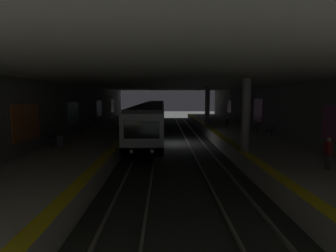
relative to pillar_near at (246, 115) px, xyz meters
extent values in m
plane|color=#2D302D|center=(9.51, 4.35, -3.33)|extent=(120.00, 120.00, 0.00)
cube|color=gray|center=(9.51, 1.43, -3.25)|extent=(60.00, 0.09, 0.16)
cube|color=gray|center=(9.51, 2.87, -3.25)|extent=(60.00, 0.09, 0.16)
cube|color=gray|center=(9.51, 5.83, -3.25)|extent=(60.00, 0.09, 0.16)
cube|color=gray|center=(9.51, 7.27, -3.25)|extent=(60.00, 0.09, 0.16)
cube|color=#B7B2A8|center=(9.51, -2.20, -2.80)|extent=(60.00, 5.30, 1.05)
cube|color=yellow|center=(9.51, 0.15, -2.27)|extent=(60.00, 0.60, 0.01)
cube|color=#B7B2A8|center=(9.51, 10.90, -2.80)|extent=(60.00, 5.30, 1.05)
cube|color=yellow|center=(9.51, 8.55, -2.27)|extent=(60.00, 0.60, 0.01)
cube|color=slate|center=(9.51, -5.10, -0.53)|extent=(60.00, 0.50, 5.60)
cube|color=#BF4C8C|center=(12.64, -4.82, -0.38)|extent=(2.78, 0.06, 2.59)
cube|color=#BF4C8C|center=(26.27, -4.82, -0.38)|extent=(2.47, 0.06, 1.87)
cube|color=slate|center=(9.51, 13.80, -0.53)|extent=(60.00, 0.50, 5.60)
cube|color=orange|center=(-0.38, 13.52, -0.38)|extent=(3.51, 0.06, 2.18)
cube|color=#4CA566|center=(8.99, 13.52, -0.38)|extent=(3.10, 0.06, 2.07)
cube|color=#338CCC|center=(19.80, 13.52, -0.38)|extent=(3.01, 0.06, 2.05)
cube|color=orange|center=(29.66, 13.52, -0.38)|extent=(2.74, 0.06, 2.11)
cube|color=#ADAAA3|center=(9.51, 4.35, 2.47)|extent=(60.00, 19.40, 0.40)
cylinder|color=gray|center=(0.00, 0.00, 0.00)|extent=(0.56, 0.56, 4.55)
cylinder|color=gray|center=(16.48, 0.00, 0.00)|extent=(0.56, 0.56, 4.55)
cube|color=#B7BCC6|center=(9.86, 6.55, -1.27)|extent=(19.78, 2.80, 2.70)
cube|color=navy|center=(9.86, 6.55, -2.33)|extent=(19.78, 2.82, 0.56)
cube|color=black|center=(9.86, 6.55, -0.92)|extent=(18.20, 2.83, 0.90)
cube|color=#47474C|center=(9.86, 6.55, 0.21)|extent=(19.39, 2.58, 0.24)
cube|color=black|center=(4.42, 6.55, -2.79)|extent=(2.20, 1.64, 0.76)
cube|color=black|center=(15.30, 6.55, -2.79)|extent=(2.20, 1.64, 0.76)
cube|color=black|center=(-0.06, 6.55, -0.92)|extent=(0.04, 2.24, 1.10)
cylinder|color=silver|center=(-0.06, 5.90, -2.27)|extent=(0.04, 0.24, 0.24)
cylinder|color=silver|center=(-0.06, 7.20, -2.27)|extent=(0.04, 0.24, 0.24)
cube|color=#B7BCC6|center=(30.24, 6.55, -1.27)|extent=(19.78, 2.80, 2.70)
cube|color=navy|center=(30.24, 6.55, -2.33)|extent=(19.78, 2.82, 0.56)
cube|color=black|center=(30.24, 6.55, -0.92)|extent=(18.20, 2.83, 0.90)
cube|color=#47474C|center=(30.24, 6.55, 0.21)|extent=(19.39, 2.58, 0.24)
cube|color=black|center=(24.80, 6.55, -2.79)|extent=(2.20, 1.64, 0.76)
cube|color=black|center=(35.68, 6.55, -2.79)|extent=(2.20, 1.64, 0.76)
cylinder|color=#262628|center=(6.66, -4.10, -2.07)|extent=(0.08, 0.08, 0.42)
cylinder|color=#262628|center=(8.02, -4.10, -2.07)|extent=(0.08, 0.08, 0.42)
cube|color=#4C4C51|center=(7.34, -4.10, -1.82)|extent=(1.70, 0.44, 0.08)
cube|color=#4C4C51|center=(7.34, -4.32, -1.62)|extent=(1.70, 0.06, 0.40)
cylinder|color=#262628|center=(10.41, -4.10, -2.07)|extent=(0.08, 0.08, 0.42)
cylinder|color=#262628|center=(11.77, -4.10, -2.07)|extent=(0.08, 0.08, 0.42)
cube|color=#4C4C51|center=(11.09, -4.10, -1.82)|extent=(1.70, 0.44, 0.08)
cube|color=#4C4C51|center=(11.09, -4.32, -1.62)|extent=(1.70, 0.06, 0.40)
cylinder|color=#262628|center=(18.62, -4.10, -2.07)|extent=(0.08, 0.08, 0.42)
cylinder|color=#262628|center=(19.98, -4.10, -2.07)|extent=(0.08, 0.08, 0.42)
cube|color=#4C4C51|center=(19.30, -4.10, -1.82)|extent=(1.70, 0.44, 0.08)
cube|color=#4C4C51|center=(19.30, -4.32, -1.62)|extent=(1.70, 0.06, 0.40)
cylinder|color=#262628|center=(1.64, 12.80, -2.07)|extent=(0.08, 0.08, 0.42)
cylinder|color=#262628|center=(3.00, 12.80, -2.07)|extent=(0.08, 0.08, 0.42)
cube|color=#4C4C51|center=(2.32, 12.80, -1.82)|extent=(1.70, 0.44, 0.08)
cube|color=#4C4C51|center=(2.32, 13.02, -1.62)|extent=(1.70, 0.06, 0.40)
cylinder|color=#262628|center=(15.60, 12.80, -2.07)|extent=(0.08, 0.08, 0.42)
cylinder|color=#262628|center=(16.96, 12.80, -2.07)|extent=(0.08, 0.08, 0.42)
cube|color=#4C4C51|center=(16.28, 12.80, -1.82)|extent=(1.70, 0.44, 0.08)
cube|color=#4C4C51|center=(16.28, 13.02, -1.62)|extent=(1.70, 0.06, 0.40)
cylinder|color=black|center=(16.67, -2.47, -1.88)|extent=(0.16, 0.16, 0.79)
cylinder|color=black|center=(16.87, -2.47, -1.88)|extent=(0.16, 0.16, 0.79)
cube|color=beige|center=(16.77, -2.47, -1.20)|extent=(0.36, 0.22, 0.56)
cylinder|color=beige|center=(16.52, -2.47, -1.25)|extent=(0.10, 0.10, 0.53)
cylinder|color=beige|center=(17.02, -2.47, -1.25)|extent=(0.10, 0.10, 0.53)
sphere|color=tan|center=(16.77, -2.47, -0.82)|extent=(0.21, 0.21, 0.21)
cylinder|color=#414141|center=(-4.90, -2.58, -1.88)|extent=(0.16, 0.16, 0.78)
cylinder|color=#414141|center=(-4.70, -2.58, -1.88)|extent=(0.16, 0.16, 0.78)
cube|color=maroon|center=(-4.80, -2.58, -1.22)|extent=(0.36, 0.22, 0.55)
cylinder|color=maroon|center=(-5.05, -2.58, -1.27)|extent=(0.10, 0.10, 0.53)
cylinder|color=maroon|center=(-4.55, -2.58, -1.27)|extent=(0.10, 0.10, 0.53)
sphere|color=tan|center=(-4.80, -2.58, -0.83)|extent=(0.21, 0.21, 0.21)
cube|color=black|center=(11.96, 9.88, -2.08)|extent=(0.30, 0.20, 0.40)
cylinder|color=#595B5E|center=(1.33, 12.15, -1.85)|extent=(0.44, 0.44, 0.85)
camera|label=1|loc=(-18.35, 5.15, 1.19)|focal=31.51mm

